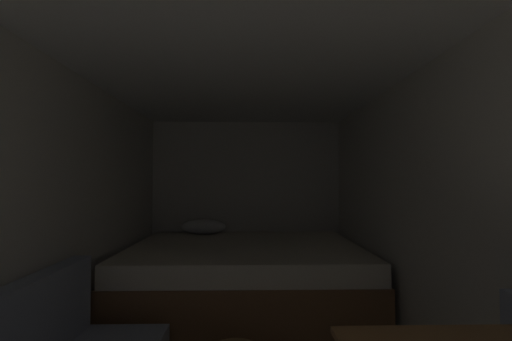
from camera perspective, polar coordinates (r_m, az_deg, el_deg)
The scene contains 5 objects.
wall_back at distance 4.58m, azimuth -1.64°, elevation -5.02°, with size 2.56×0.05×2.10m, color silver.
wall_left at distance 2.54m, azimuth -32.08°, elevation -7.30°, with size 0.05×4.76×2.10m, color silver.
wall_right at distance 2.50m, azimuth 28.32°, elevation -7.44°, with size 0.05×4.76×2.10m, color silver.
ceiling_slab at distance 2.32m, azimuth -2.07°, elevation 18.88°, with size 2.56×4.76×0.05m, color white.
bed at distance 3.72m, azimuth -1.85°, elevation -17.02°, with size 2.34×1.83×0.83m.
Camera 1 is at (0.03, -0.55, 1.30)m, focal length 24.10 mm.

